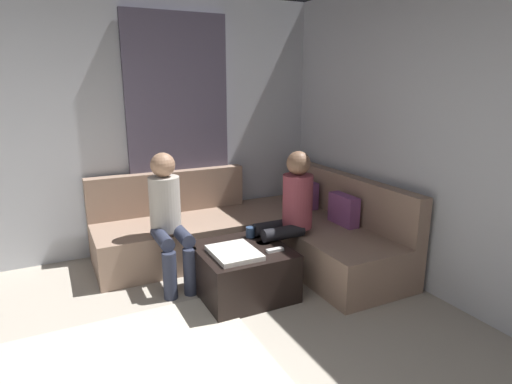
{
  "coord_description": "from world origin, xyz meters",
  "views": [
    {
      "loc": [
        1.69,
        -0.02,
        1.81
      ],
      "look_at": [
        -1.63,
        1.63,
        0.85
      ],
      "focal_mm": 30.07,
      "sensor_mm": 36.0,
      "label": 1
    }
  ],
  "objects_px": {
    "sectional_couch": "(258,232)",
    "game_remote": "(275,250)",
    "person_on_couch_back": "(288,210)",
    "ottoman": "(243,271)",
    "person_on_couch_side": "(168,214)",
    "coffee_mug": "(250,232)"
  },
  "relations": [
    {
      "from": "person_on_couch_back",
      "to": "ottoman",
      "type": "bearing_deg",
      "value": 103.7
    },
    {
      "from": "person_on_couch_side",
      "to": "game_remote",
      "type": "bearing_deg",
      "value": 136.97
    },
    {
      "from": "person_on_couch_back",
      "to": "person_on_couch_side",
      "type": "distance_m",
      "value": 1.09
    },
    {
      "from": "ottoman",
      "to": "game_remote",
      "type": "distance_m",
      "value": 0.36
    },
    {
      "from": "ottoman",
      "to": "person_on_couch_side",
      "type": "relative_size",
      "value": 0.63
    },
    {
      "from": "game_remote",
      "to": "person_on_couch_back",
      "type": "height_order",
      "value": "person_on_couch_back"
    },
    {
      "from": "game_remote",
      "to": "sectional_couch",
      "type": "bearing_deg",
      "value": 162.89
    },
    {
      "from": "sectional_couch",
      "to": "person_on_couch_back",
      "type": "xyz_separation_m",
      "value": [
        0.51,
        0.06,
        0.38
      ]
    },
    {
      "from": "sectional_couch",
      "to": "game_remote",
      "type": "height_order",
      "value": "sectional_couch"
    },
    {
      "from": "coffee_mug",
      "to": "game_remote",
      "type": "relative_size",
      "value": 0.63
    },
    {
      "from": "sectional_couch",
      "to": "coffee_mug",
      "type": "bearing_deg",
      "value": -34.79
    },
    {
      "from": "sectional_couch",
      "to": "person_on_couch_back",
      "type": "height_order",
      "value": "person_on_couch_back"
    },
    {
      "from": "sectional_couch",
      "to": "coffee_mug",
      "type": "height_order",
      "value": "sectional_couch"
    },
    {
      "from": "ottoman",
      "to": "person_on_couch_side",
      "type": "distance_m",
      "value": 0.83
    },
    {
      "from": "ottoman",
      "to": "sectional_couch",
      "type": "bearing_deg",
      "value": 143.6
    },
    {
      "from": "person_on_couch_back",
      "to": "coffee_mug",
      "type": "bearing_deg",
      "value": 75.3
    },
    {
      "from": "ottoman",
      "to": "game_remote",
      "type": "relative_size",
      "value": 5.07
    },
    {
      "from": "sectional_couch",
      "to": "game_remote",
      "type": "relative_size",
      "value": 17.0
    },
    {
      "from": "game_remote",
      "to": "person_on_couch_side",
      "type": "bearing_deg",
      "value": -133.03
    },
    {
      "from": "person_on_couch_back",
      "to": "person_on_couch_side",
      "type": "height_order",
      "value": "same"
    },
    {
      "from": "ottoman",
      "to": "person_on_couch_side",
      "type": "bearing_deg",
      "value": -134.54
    },
    {
      "from": "coffee_mug",
      "to": "person_on_couch_side",
      "type": "relative_size",
      "value": 0.08
    }
  ]
}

